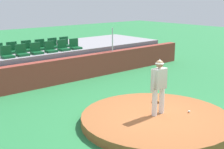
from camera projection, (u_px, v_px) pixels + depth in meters
name	position (u px, v px, depth m)	size (l,w,h in m)	color
ground_plane	(156.00, 123.00, 9.75)	(60.00, 60.00, 0.00)	#2A7A40
pitchers_mound	(156.00, 119.00, 9.72)	(4.61, 4.61, 0.27)	#9D592F
pitcher	(159.00, 83.00, 9.55)	(0.74, 0.28, 1.73)	white
baseball	(189.00, 111.00, 9.91)	(0.07, 0.07, 0.07)	white
fielding_glove	(156.00, 101.00, 10.85)	(0.30, 0.20, 0.11)	brown
brick_barrier	(55.00, 72.00, 13.97)	(16.29, 0.40, 1.11)	brown
fence_post_right	(112.00, 40.00, 15.82)	(0.06, 0.06, 1.18)	silver
bleacher_platform	(30.00, 62.00, 15.66)	(14.64, 3.80, 1.28)	gray
stadium_chair_0	(7.00, 54.00, 13.35)	(0.48, 0.44, 0.50)	#125229
stadium_chair_1	(22.00, 52.00, 13.81)	(0.48, 0.44, 0.50)	#125229
stadium_chair_2	(36.00, 50.00, 14.24)	(0.48, 0.44, 0.50)	#125229
stadium_chair_3	(50.00, 49.00, 14.69)	(0.48, 0.44, 0.50)	#125229
stadium_chair_4	(63.00, 47.00, 15.13)	(0.48, 0.44, 0.50)	#125229
stadium_chair_5	(75.00, 46.00, 15.57)	(0.48, 0.44, 0.50)	#125229
stadium_chair_7	(13.00, 50.00, 14.45)	(0.48, 0.44, 0.50)	#125229
stadium_chair_8	(27.00, 48.00, 14.93)	(0.48, 0.44, 0.50)	#125229
stadium_chair_9	(41.00, 46.00, 15.34)	(0.48, 0.44, 0.50)	#125229
stadium_chair_10	(53.00, 45.00, 15.81)	(0.48, 0.44, 0.50)	#125229
stadium_chair_11	(65.00, 44.00, 16.25)	(0.48, 0.44, 0.50)	#125229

